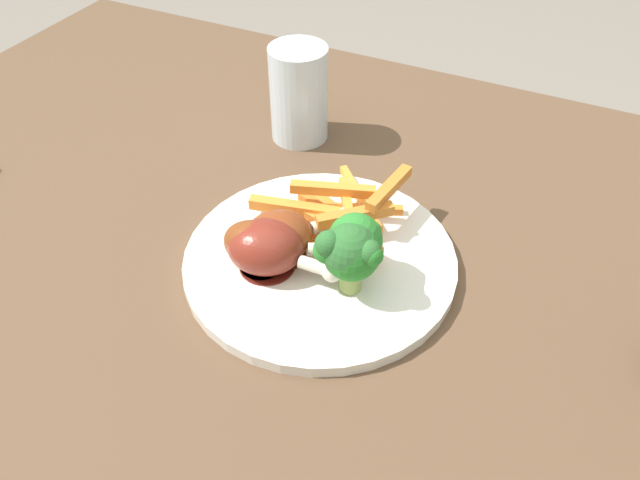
{
  "coord_description": "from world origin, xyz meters",
  "views": [
    {
      "loc": [
        0.19,
        -0.4,
        1.13
      ],
      "look_at": [
        0.01,
        -0.03,
        0.74
      ],
      "focal_mm": 34.81,
      "sensor_mm": 36.0,
      "label": 1
    }
  ],
  "objects_px": {
    "dinner_plate": "(320,260)",
    "water_glass": "(299,94)",
    "dining_table": "(319,308)",
    "chicken_drumstick_far": "(265,249)",
    "broccoli_floret_middle": "(351,250)",
    "chicken_drumstick_extra": "(270,247)",
    "broccoli_floret_front": "(355,241)",
    "carrot_fries_pile": "(338,213)",
    "chicken_drumstick_near": "(282,236)",
    "broccoli_floret_back": "(351,251)"
  },
  "relations": [
    {
      "from": "broccoli_floret_front",
      "to": "chicken_drumstick_far",
      "type": "xyz_separation_m",
      "value": [
        -0.08,
        -0.02,
        -0.02
      ]
    },
    {
      "from": "dining_table",
      "to": "chicken_drumstick_extra",
      "type": "height_order",
      "value": "chicken_drumstick_extra"
    },
    {
      "from": "dining_table",
      "to": "broccoli_floret_back",
      "type": "height_order",
      "value": "broccoli_floret_back"
    },
    {
      "from": "dining_table",
      "to": "chicken_drumstick_far",
      "type": "height_order",
      "value": "chicken_drumstick_far"
    },
    {
      "from": "carrot_fries_pile",
      "to": "chicken_drumstick_near",
      "type": "bearing_deg",
      "value": -117.83
    },
    {
      "from": "chicken_drumstick_extra",
      "to": "chicken_drumstick_near",
      "type": "bearing_deg",
      "value": 85.22
    },
    {
      "from": "chicken_drumstick_far",
      "to": "water_glass",
      "type": "bearing_deg",
      "value": 109.47
    },
    {
      "from": "dining_table",
      "to": "chicken_drumstick_far",
      "type": "bearing_deg",
      "value": -113.11
    },
    {
      "from": "broccoli_floret_middle",
      "to": "water_glass",
      "type": "distance_m",
      "value": 0.27
    },
    {
      "from": "dining_table",
      "to": "broccoli_floret_front",
      "type": "bearing_deg",
      "value": -34.91
    },
    {
      "from": "dining_table",
      "to": "broccoli_floret_back",
      "type": "xyz_separation_m",
      "value": [
        0.05,
        -0.05,
        0.16
      ]
    },
    {
      "from": "dining_table",
      "to": "chicken_drumstick_extra",
      "type": "distance_m",
      "value": 0.15
    },
    {
      "from": "broccoli_floret_back",
      "to": "water_glass",
      "type": "height_order",
      "value": "water_glass"
    },
    {
      "from": "dining_table",
      "to": "broccoli_floret_middle",
      "type": "distance_m",
      "value": 0.17
    },
    {
      "from": "broccoli_floret_front",
      "to": "broccoli_floret_back",
      "type": "distance_m",
      "value": 0.02
    },
    {
      "from": "chicken_drumstick_near",
      "to": "carrot_fries_pile",
      "type": "bearing_deg",
      "value": 62.17
    },
    {
      "from": "carrot_fries_pile",
      "to": "chicken_drumstick_extra",
      "type": "relative_size",
      "value": 1.25
    },
    {
      "from": "broccoli_floret_back",
      "to": "broccoli_floret_middle",
      "type": "bearing_deg",
      "value": 107.9
    },
    {
      "from": "broccoli_floret_front",
      "to": "broccoli_floret_back",
      "type": "xyz_separation_m",
      "value": [
        0.0,
        -0.02,
        0.0
      ]
    },
    {
      "from": "chicken_drumstick_near",
      "to": "broccoli_floret_back",
      "type": "bearing_deg",
      "value": -11.47
    },
    {
      "from": "carrot_fries_pile",
      "to": "chicken_drumstick_near",
      "type": "distance_m",
      "value": 0.07
    },
    {
      "from": "dinner_plate",
      "to": "water_glass",
      "type": "height_order",
      "value": "water_glass"
    },
    {
      "from": "chicken_drumstick_extra",
      "to": "broccoli_floret_middle",
      "type": "bearing_deg",
      "value": 7.55
    },
    {
      "from": "broccoli_floret_middle",
      "to": "water_glass",
      "type": "height_order",
      "value": "water_glass"
    },
    {
      "from": "broccoli_floret_back",
      "to": "chicken_drumstick_near",
      "type": "relative_size",
      "value": 0.65
    },
    {
      "from": "carrot_fries_pile",
      "to": "dining_table",
      "type": "bearing_deg",
      "value": -115.76
    },
    {
      "from": "broccoli_floret_front",
      "to": "broccoli_floret_back",
      "type": "height_order",
      "value": "broccoli_floret_back"
    },
    {
      "from": "broccoli_floret_front",
      "to": "chicken_drumstick_near",
      "type": "distance_m",
      "value": 0.08
    },
    {
      "from": "chicken_drumstick_far",
      "to": "chicken_drumstick_extra",
      "type": "xyz_separation_m",
      "value": [
        0.0,
        0.0,
        0.0
      ]
    },
    {
      "from": "dinner_plate",
      "to": "chicken_drumstick_far",
      "type": "xyz_separation_m",
      "value": [
        -0.04,
        -0.04,
        0.03
      ]
    },
    {
      "from": "chicken_drumstick_near",
      "to": "chicken_drumstick_far",
      "type": "height_order",
      "value": "chicken_drumstick_far"
    },
    {
      "from": "broccoli_floret_front",
      "to": "water_glass",
      "type": "height_order",
      "value": "water_glass"
    },
    {
      "from": "carrot_fries_pile",
      "to": "broccoli_floret_middle",
      "type": "bearing_deg",
      "value": -58.25
    },
    {
      "from": "broccoli_floret_middle",
      "to": "chicken_drumstick_extra",
      "type": "height_order",
      "value": "broccoli_floret_middle"
    },
    {
      "from": "carrot_fries_pile",
      "to": "broccoli_floret_back",
      "type": "bearing_deg",
      "value": -58.98
    },
    {
      "from": "water_glass",
      "to": "broccoli_floret_front",
      "type": "bearing_deg",
      "value": -52.05
    },
    {
      "from": "chicken_drumstick_far",
      "to": "chicken_drumstick_extra",
      "type": "relative_size",
      "value": 0.99
    },
    {
      "from": "dinner_plate",
      "to": "broccoli_floret_middle",
      "type": "distance_m",
      "value": 0.07
    },
    {
      "from": "broccoli_floret_back",
      "to": "water_glass",
      "type": "bearing_deg",
      "value": 126.42
    },
    {
      "from": "broccoli_floret_front",
      "to": "chicken_drumstick_near",
      "type": "relative_size",
      "value": 0.63
    },
    {
      "from": "broccoli_floret_front",
      "to": "chicken_drumstick_extra",
      "type": "relative_size",
      "value": 0.58
    },
    {
      "from": "broccoli_floret_middle",
      "to": "chicken_drumstick_far",
      "type": "distance_m",
      "value": 0.08
    },
    {
      "from": "chicken_drumstick_far",
      "to": "water_glass",
      "type": "xyz_separation_m",
      "value": [
        -0.08,
        0.23,
        0.02
      ]
    },
    {
      "from": "carrot_fries_pile",
      "to": "water_glass",
      "type": "xyz_separation_m",
      "value": [
        -0.12,
        0.14,
        0.03
      ]
    },
    {
      "from": "dinner_plate",
      "to": "broccoli_floret_front",
      "type": "relative_size",
      "value": 3.76
    },
    {
      "from": "dinner_plate",
      "to": "chicken_drumstick_extra",
      "type": "distance_m",
      "value": 0.06
    },
    {
      "from": "chicken_drumstick_near",
      "to": "chicken_drumstick_far",
      "type": "distance_m",
      "value": 0.02
    },
    {
      "from": "broccoli_floret_middle",
      "to": "broccoli_floret_back",
      "type": "height_order",
      "value": "broccoli_floret_back"
    },
    {
      "from": "chicken_drumstick_extra",
      "to": "broccoli_floret_front",
      "type": "bearing_deg",
      "value": 16.1
    },
    {
      "from": "broccoli_floret_back",
      "to": "chicken_drumstick_far",
      "type": "bearing_deg",
      "value": -173.85
    }
  ]
}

